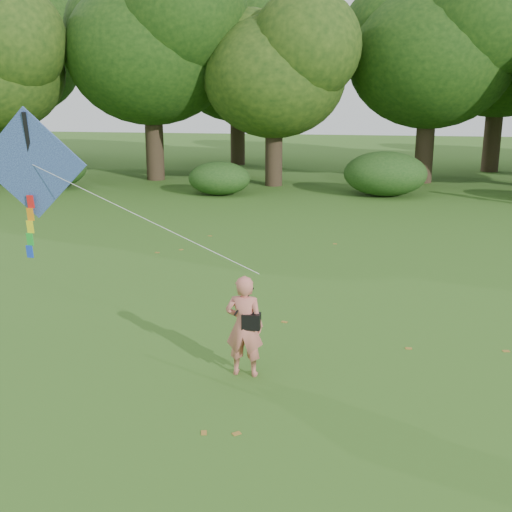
# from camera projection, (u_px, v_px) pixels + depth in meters

# --- Properties ---
(ground) EXTENTS (100.00, 100.00, 0.00)m
(ground) POSITION_uv_depth(u_px,v_px,m) (252.00, 375.00, 10.67)
(ground) COLOR #265114
(ground) RESTS_ON ground
(man_kite_flyer) EXTENTS (0.64, 0.44, 1.72)m
(man_kite_flyer) POSITION_uv_depth(u_px,v_px,m) (244.00, 326.00, 10.46)
(man_kite_flyer) COLOR #CC6E60
(man_kite_flyer) RESTS_ON ground
(crossbody_bag) EXTENTS (0.43, 0.20, 0.70)m
(crossbody_bag) POSITION_uv_depth(u_px,v_px,m) (251.00, 321.00, 10.39)
(crossbody_bag) COLOR black
(crossbody_bag) RESTS_ON ground
(flying_kite) EXTENTS (5.97, 2.52, 3.04)m
(flying_kite) POSITION_uv_depth(u_px,v_px,m) (32.00, 167.00, 12.59)
(flying_kite) COLOR #244A9D
(flying_kite) RESTS_ON ground
(tree_line) EXTENTS (54.70, 15.30, 9.48)m
(tree_line) POSITION_uv_depth(u_px,v_px,m) (357.00, 62.00, 30.80)
(tree_line) COLOR #3A2D1E
(tree_line) RESTS_ON ground
(shrub_band) EXTENTS (39.15, 3.22, 1.88)m
(shrub_band) POSITION_uv_depth(u_px,v_px,m) (297.00, 175.00, 27.35)
(shrub_band) COLOR #264919
(shrub_band) RESTS_ON ground
(fallen_leaves) EXTENTS (8.39, 12.91, 0.01)m
(fallen_leaves) POSITION_uv_depth(u_px,v_px,m) (283.00, 309.00, 13.74)
(fallen_leaves) COLOR olive
(fallen_leaves) RESTS_ON ground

